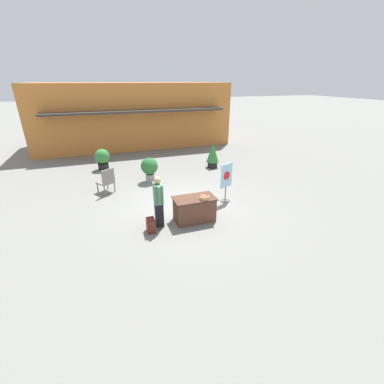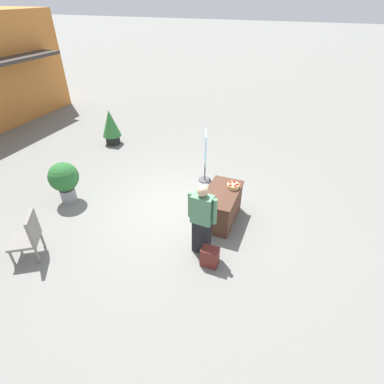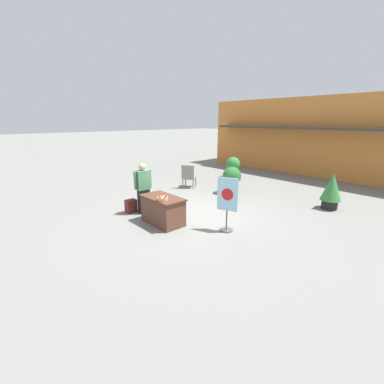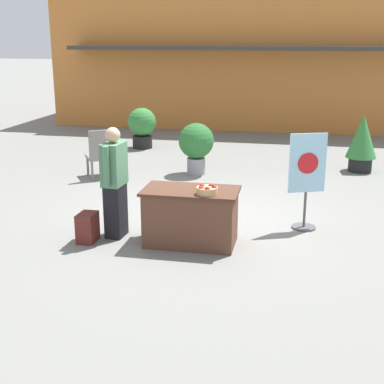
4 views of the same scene
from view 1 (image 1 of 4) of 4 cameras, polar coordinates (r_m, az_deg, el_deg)
ground_plane at (r=9.29m, az=-1.84°, el=-3.19°), size 120.00×120.00×0.00m
storefront_building at (r=19.07m, az=-13.03°, el=16.51°), size 12.47×5.88×4.05m
display_table at (r=8.23m, az=0.53°, el=-3.79°), size 1.33×0.73×0.80m
apple_basket at (r=7.95m, az=2.78°, el=-1.18°), size 0.29×0.29×0.13m
person_visitor at (r=7.83m, az=-7.46°, el=-2.06°), size 0.29×0.61×1.61m
backpack at (r=7.81m, az=-9.12°, el=-7.30°), size 0.24×0.34×0.42m
poster_board at (r=9.44m, az=7.58°, el=2.38°), size 0.54×0.36×1.47m
patio_chair at (r=10.75m, az=-18.43°, el=2.54°), size 0.76×0.76×1.02m
potted_plant_far_left at (r=11.51m, az=-9.43°, el=5.42°), size 0.74×0.74×1.09m
potted_plant_far_right at (r=13.34m, az=4.63°, el=8.23°), size 0.65×0.65×1.23m
potted_plant_near_right at (r=13.75m, az=-19.29°, el=7.11°), size 0.73×0.73×1.05m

